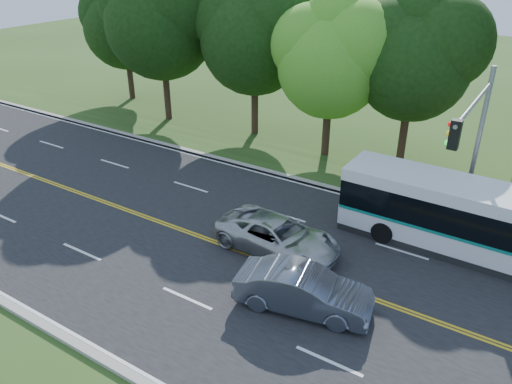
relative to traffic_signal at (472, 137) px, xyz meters
The scene contains 12 objects.
ground 9.65m from the traffic_signal, 140.23° to the right, with size 120.00×120.00×0.00m, color #2A4918.
road 9.65m from the traffic_signal, 140.23° to the right, with size 60.00×14.00×0.02m, color black.
curb_north 8.15m from the traffic_signal, 164.96° to the left, with size 60.00×0.30×0.15m, color #9F9A8F.
curb_south 14.86m from the traffic_signal, 117.35° to the right, with size 60.00×0.30×0.15m, color #9F9A8F.
grass_verge 8.74m from the traffic_signal, 151.03° to the left, with size 60.00×4.00×0.10m, color #2A4918.
lane_markings 9.71m from the traffic_signal, 140.63° to the right, with size 57.60×13.82×0.00m.
tree_row 13.61m from the traffic_signal, 150.00° to the left, with size 44.70×9.10×13.84m.
bougainvillea_hedge 4.86m from the traffic_signal, 75.94° to the left, with size 9.50×2.25×1.50m.
traffic_signal is the anchor object (origin of this frame).
transit_bus 3.45m from the traffic_signal, 28.34° to the right, with size 11.18×2.58×2.92m.
sedan 8.79m from the traffic_signal, 114.67° to the right, with size 1.63×4.66×1.54m, color slate.
suv 8.37m from the traffic_signal, 141.54° to the right, with size 2.40×5.20×1.44m, color #B2B5B6.
Camera 1 is at (9.06, -14.03, 11.42)m, focal length 35.00 mm.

